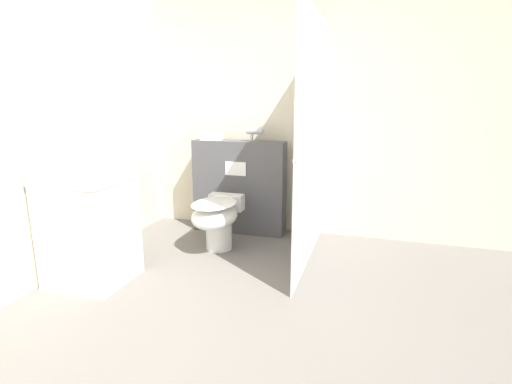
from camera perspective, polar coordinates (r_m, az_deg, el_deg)
ground_plane at (r=2.48m, az=-13.08°, el=-21.77°), size 12.00×12.00×0.00m
wall_back at (r=4.22m, az=2.26°, el=11.28°), size 8.00×0.06×2.50m
partition_panel at (r=4.19m, az=-2.42°, el=0.72°), size 0.97×0.21×0.97m
shower_glass at (r=3.37m, az=7.99°, el=6.92°), size 0.04×1.47×2.07m
toilet at (r=3.72m, az=-5.62°, el=-3.73°), size 0.40×0.64×0.48m
sink_vanity at (r=3.33m, az=-22.74°, el=-4.37°), size 0.58×0.54×1.04m
hair_drier at (r=4.07m, az=-0.06°, el=8.72°), size 0.19×0.08×0.14m
folded_towel at (r=4.20m, az=-6.39°, el=7.99°), size 0.21×0.12×0.09m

